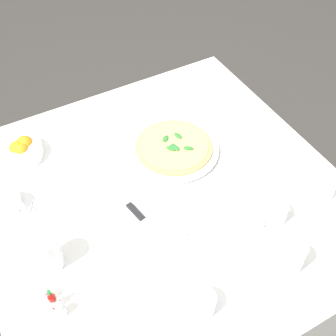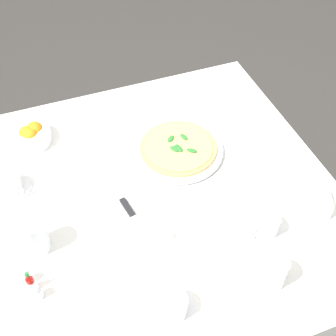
{
  "view_description": "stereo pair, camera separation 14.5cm",
  "coord_description": "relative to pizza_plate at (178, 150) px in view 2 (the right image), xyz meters",
  "views": [
    {
      "loc": [
        0.78,
        -0.41,
        1.83
      ],
      "look_at": [
        -0.07,
        0.06,
        0.76
      ],
      "focal_mm": 47.48,
      "sensor_mm": 36.0,
      "label": 1
    },
    {
      "loc": [
        0.84,
        -0.28,
        1.83
      ],
      "look_at": [
        -0.07,
        0.06,
        0.76
      ],
      "focal_mm": 47.48,
      "sensor_mm": 36.0,
      "label": 2
    }
  ],
  "objects": [
    {
      "name": "ground_plane",
      "position": [
        0.15,
        -0.13,
        -0.75
      ],
      "size": [
        8.0,
        8.0,
        0.0
      ],
      "primitive_type": "plane",
      "color": "#33302D"
    },
    {
      "name": "dining_table",
      "position": [
        0.15,
        -0.13,
        -0.14
      ],
      "size": [
        1.12,
        1.12,
        0.74
      ],
      "color": "white",
      "rests_on": "ground_plane"
    },
    {
      "name": "pizza_plate",
      "position": [
        0.0,
        0.0,
        0.0
      ],
      "size": [
        0.31,
        0.31,
        0.02
      ],
      "color": "white",
      "rests_on": "dining_table"
    },
    {
      "name": "pizza",
      "position": [
        0.0,
        0.0,
        0.01
      ],
      "size": [
        0.26,
        0.26,
        0.02
      ],
      "color": "#DBAD60",
      "rests_on": "pizza_plate"
    },
    {
      "name": "coffee_cup_right_edge",
      "position": [
        0.53,
        -0.22,
        0.02
      ],
      "size": [
        0.13,
        0.13,
        0.07
      ],
      "color": "white",
      "rests_on": "dining_table"
    },
    {
      "name": "coffee_cup_back_corner",
      "position": [
        0.39,
        0.12,
        0.02
      ],
      "size": [
        0.13,
        0.13,
        0.07
      ],
      "color": "white",
      "rests_on": "dining_table"
    },
    {
      "name": "coffee_cup_near_right",
      "position": [
        -0.03,
        -0.56,
        0.02
      ],
      "size": [
        0.13,
        0.13,
        0.06
      ],
      "color": "white",
      "rests_on": "dining_table"
    },
    {
      "name": "water_glass_center_back",
      "position": [
        0.21,
        -0.51,
        0.04
      ],
      "size": [
        0.07,
        0.07,
        0.12
      ],
      "color": "white",
      "rests_on": "dining_table"
    },
    {
      "name": "water_glass_far_left",
      "position": [
        0.54,
        0.06,
        0.03
      ],
      "size": [
        0.07,
        0.07,
        0.1
      ],
      "color": "white",
      "rests_on": "dining_table"
    },
    {
      "name": "napkin_folded",
      "position": [
        0.23,
        -0.23,
        -0.0
      ],
      "size": [
        0.25,
        0.18,
        0.02
      ],
      "rotation": [
        0.0,
        0.0,
        0.25
      ],
      "color": "white",
      "rests_on": "dining_table"
    },
    {
      "name": "dinner_knife",
      "position": [
        0.23,
        -0.23,
        0.01
      ],
      "size": [
        0.2,
        0.05,
        0.01
      ],
      "rotation": [
        0.0,
        0.0,
        0.17
      ],
      "color": "silver",
      "rests_on": "napkin_folded"
    },
    {
      "name": "citrus_bowl",
      "position": [
        -0.23,
        -0.46,
        0.02
      ],
      "size": [
        0.15,
        0.15,
        0.07
      ],
      "color": "white",
      "rests_on": "dining_table"
    },
    {
      "name": "hot_sauce_bottle",
      "position": [
        0.34,
        -0.55,
        0.02
      ],
      "size": [
        0.02,
        0.02,
        0.08
      ],
      "color": "#B7140F",
      "rests_on": "dining_table"
    },
    {
      "name": "salt_shaker",
      "position": [
        0.37,
        -0.54,
        0.01
      ],
      "size": [
        0.03,
        0.03,
        0.06
      ],
      "color": "white",
      "rests_on": "dining_table"
    },
    {
      "name": "pepper_shaker",
      "position": [
        0.31,
        -0.56,
        0.01
      ],
      "size": [
        0.03,
        0.03,
        0.06
      ],
      "color": "white",
      "rests_on": "dining_table"
    },
    {
      "name": "menu_card",
      "position": [
        0.38,
        0.34,
        0.02
      ],
      "size": [
        0.08,
        0.04,
        0.06
      ],
      "rotation": [
        0.0,
        0.0,
        2.75
      ],
      "color": "white",
      "rests_on": "dining_table"
    }
  ]
}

